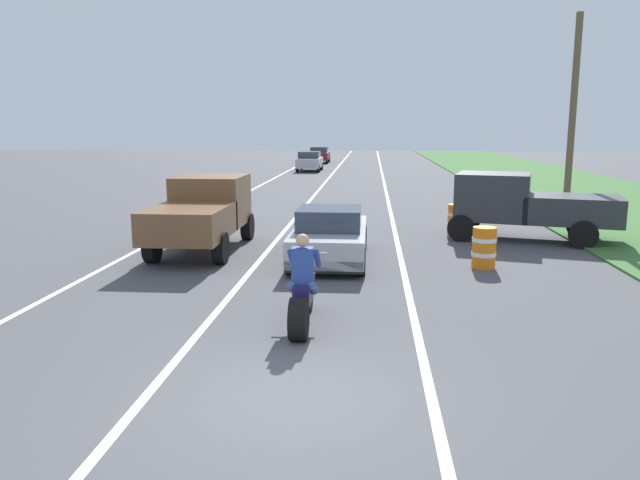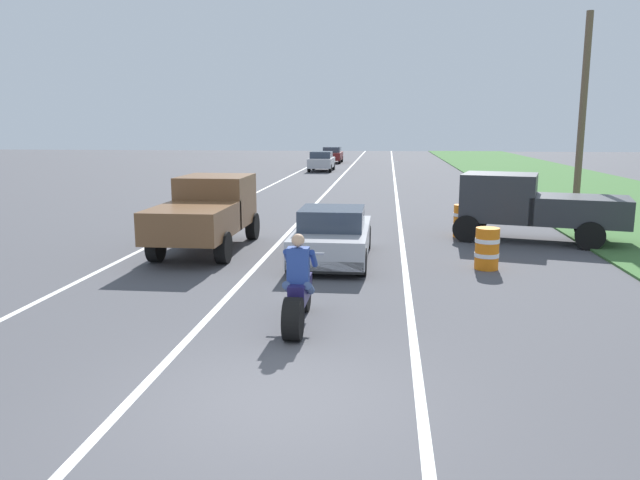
% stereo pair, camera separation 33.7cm
% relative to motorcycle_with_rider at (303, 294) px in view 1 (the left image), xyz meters
% --- Properties ---
extents(ground_plane, '(160.00, 160.00, 0.00)m').
position_rel_motorcycle_with_rider_xyz_m(ground_plane, '(0.11, -2.86, -0.59)').
color(ground_plane, '#4C4C51').
extents(lane_stripe_left_solid, '(0.14, 120.00, 0.01)m').
position_rel_motorcycle_with_rider_xyz_m(lane_stripe_left_solid, '(-5.29, 17.14, -0.59)').
color(lane_stripe_left_solid, white).
rests_on(lane_stripe_left_solid, ground).
extents(lane_stripe_right_solid, '(0.14, 120.00, 0.01)m').
position_rel_motorcycle_with_rider_xyz_m(lane_stripe_right_solid, '(1.91, 17.14, -0.59)').
color(lane_stripe_right_solid, white).
rests_on(lane_stripe_right_solid, ground).
extents(lane_stripe_centre_dashed, '(0.14, 120.00, 0.01)m').
position_rel_motorcycle_with_rider_xyz_m(lane_stripe_centre_dashed, '(-1.69, 17.14, -0.59)').
color(lane_stripe_centre_dashed, white).
rests_on(lane_stripe_centre_dashed, ground).
extents(grass_verge_right, '(10.00, 120.00, 0.06)m').
position_rel_motorcycle_with_rider_xyz_m(grass_verge_right, '(12.03, 17.14, -0.56)').
color(grass_verge_right, '#3D6B33').
rests_on(grass_verge_right, ground).
extents(motorcycle_with_rider, '(0.70, 2.21, 1.62)m').
position_rel_motorcycle_with_rider_xyz_m(motorcycle_with_rider, '(0.00, 0.00, 0.00)').
color(motorcycle_with_rider, black).
rests_on(motorcycle_with_rider, ground).
extents(sports_car_silver, '(1.84, 4.30, 1.37)m').
position_rel_motorcycle_with_rider_xyz_m(sports_car_silver, '(0.10, 5.35, 0.04)').
color(sports_car_silver, '#B7B7BC').
rests_on(sports_car_silver, ground).
extents(pickup_truck_left_lane_brown, '(2.02, 4.80, 1.98)m').
position_rel_motorcycle_with_rider_xyz_m(pickup_truck_left_lane_brown, '(-3.45, 6.33, 0.51)').
color(pickup_truck_left_lane_brown, brown).
rests_on(pickup_truck_left_lane_brown, ground).
extents(pickup_truck_right_shoulder_dark_grey, '(5.14, 3.14, 1.98)m').
position_rel_motorcycle_with_rider_xyz_m(pickup_truck_right_shoulder_dark_grey, '(5.71, 8.73, 0.51)').
color(pickup_truck_right_shoulder_dark_grey, '#2D3035').
rests_on(pickup_truck_right_shoulder_dark_grey, ground).
extents(utility_pole_roadside, '(0.24, 0.24, 7.23)m').
position_rel_motorcycle_with_rider_xyz_m(utility_pole_roadside, '(8.16, 12.75, 3.02)').
color(utility_pole_roadside, brown).
rests_on(utility_pole_roadside, ground).
extents(construction_barrel_nearest, '(0.58, 0.58, 1.00)m').
position_rel_motorcycle_with_rider_xyz_m(construction_barrel_nearest, '(3.84, 4.80, -0.09)').
color(construction_barrel_nearest, orange).
rests_on(construction_barrel_nearest, ground).
extents(construction_barrel_mid, '(0.58, 0.58, 1.00)m').
position_rel_motorcycle_with_rider_xyz_m(construction_barrel_mid, '(3.78, 9.17, -0.09)').
color(construction_barrel_mid, orange).
rests_on(construction_barrel_mid, ground).
extents(distant_car_far_ahead, '(1.80, 4.00, 1.50)m').
position_rel_motorcycle_with_rider_xyz_m(distant_car_far_ahead, '(-3.61, 37.11, 0.18)').
color(distant_car_far_ahead, '#B2B2B7').
rests_on(distant_car_far_ahead, ground).
extents(distant_car_further_ahead, '(1.80, 4.00, 1.50)m').
position_rel_motorcycle_with_rider_xyz_m(distant_car_further_ahead, '(-3.75, 47.93, 0.18)').
color(distant_car_further_ahead, maroon).
rests_on(distant_car_further_ahead, ground).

